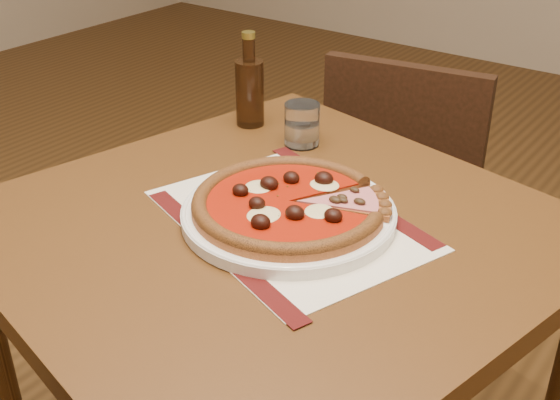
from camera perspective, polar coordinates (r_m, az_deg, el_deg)
The scene contains 8 objects.
table at distance 1.13m, azimuth -0.61°, elevation -6.26°, with size 0.96×0.96×0.75m.
chair_far at distance 1.81m, azimuth 10.35°, elevation 1.08°, with size 0.44×0.44×0.81m.
placemat at distance 1.08m, azimuth 0.70°, elevation -1.60°, with size 0.41×0.29×0.00m, color white.
plate at distance 1.07m, azimuth 0.70°, elevation -1.14°, with size 0.33×0.33×0.02m, color white.
pizza at distance 1.06m, azimuth 0.69°, elevation -0.21°, with size 0.29×0.29×0.04m.
ham_slice at distance 1.08m, azimuth 6.11°, elevation -0.10°, with size 0.13×0.12×0.02m.
water_glass at distance 1.31m, azimuth 1.80°, elevation 6.16°, with size 0.07×0.07×0.08m, color white.
bottle at distance 1.39m, azimuth -2.48°, elevation 8.97°, with size 0.06×0.06×0.19m.
Camera 1 is at (1.43, -1.01, 1.30)m, focal length 45.00 mm.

